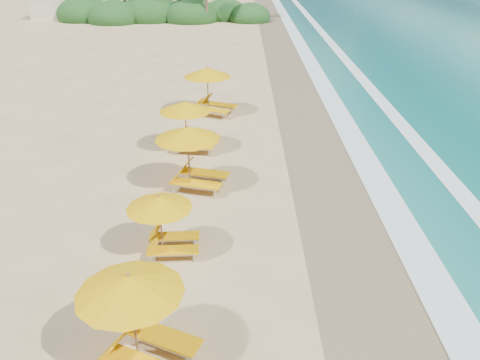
# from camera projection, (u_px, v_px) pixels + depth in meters

# --- Properties ---
(ground) EXTENTS (160.00, 160.00, 0.00)m
(ground) POSITION_uv_depth(u_px,v_px,m) (240.00, 210.00, 17.38)
(ground) COLOR tan
(ground) RESTS_ON ground
(wet_sand) EXTENTS (4.00, 160.00, 0.01)m
(wet_sand) POSITION_uv_depth(u_px,v_px,m) (351.00, 210.00, 17.36)
(wet_sand) COLOR olive
(wet_sand) RESTS_ON ground
(surf_foam) EXTENTS (4.00, 160.00, 0.01)m
(surf_foam) POSITION_uv_depth(u_px,v_px,m) (426.00, 209.00, 17.34)
(surf_foam) COLOR white
(surf_foam) RESTS_ON ground
(station_1) EXTENTS (3.17, 3.15, 2.42)m
(station_1) POSITION_uv_depth(u_px,v_px,m) (140.00, 314.00, 10.57)
(station_1) COLOR olive
(station_1) RESTS_ON ground
(station_2) EXTENTS (2.27, 2.12, 2.03)m
(station_2) POSITION_uv_depth(u_px,v_px,m) (166.00, 220.00, 14.53)
(station_2) COLOR olive
(station_2) RESTS_ON ground
(station_3) EXTENTS (3.18, 3.08, 2.55)m
(station_3) POSITION_uv_depth(u_px,v_px,m) (193.00, 153.00, 18.38)
(station_3) COLOR olive
(station_3) RESTS_ON ground
(station_4) EXTENTS (2.74, 2.59, 2.38)m
(station_4) POSITION_uv_depth(u_px,v_px,m) (190.00, 123.00, 21.75)
(station_4) COLOR olive
(station_4) RESTS_ON ground
(station_5) EXTENTS (3.46, 3.43, 2.65)m
(station_5) POSITION_uv_depth(u_px,v_px,m) (211.00, 88.00, 26.35)
(station_5) COLOR olive
(station_5) RESTS_ON ground
(treeline) EXTENTS (25.80, 8.80, 9.74)m
(treeline) POSITION_uv_depth(u_px,v_px,m) (159.00, 12.00, 57.68)
(treeline) COLOR #163D14
(treeline) RESTS_ON ground
(beach_building) EXTENTS (7.00, 5.00, 2.80)m
(beach_building) POSITION_uv_depth(u_px,v_px,m) (65.00, 6.00, 59.77)
(beach_building) COLOR beige
(beach_building) RESTS_ON ground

